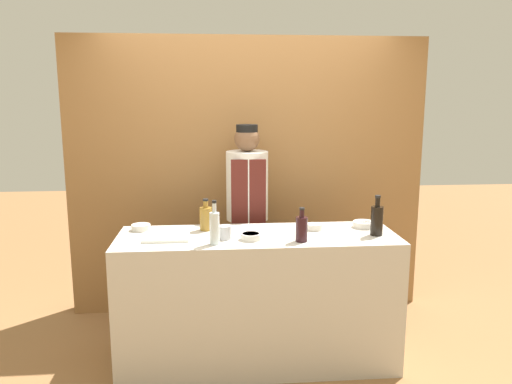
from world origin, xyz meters
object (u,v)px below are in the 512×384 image
Objects in this scene: cutting_board at (167,237)px; bottle_vinegar at (206,218)px; sauce_bowl_brown at (141,227)px; cup_steel at (225,232)px; bottle_clear at (215,227)px; chef_center at (247,218)px; sauce_bowl_red at (251,236)px; bottle_wine at (302,228)px; sauce_bowl_orange at (364,224)px; sauce_bowl_yellow at (314,227)px; bottle_soy at (377,220)px.

bottle_vinegar is at bearing 36.28° from cutting_board.
cup_steel reaches higher than sauce_bowl_brown.
cup_steel is (0.07, 0.12, -0.07)m from bottle_clear.
bottle_clear is at bearing -120.74° from cup_steel.
chef_center is at bearing 55.25° from bottle_vinegar.
bottle_clear reaches higher than sauce_bowl_red.
bottle_wine reaches higher than cutting_board.
sauce_bowl_orange is 0.38m from sauce_bowl_yellow.
bottle_clear reaches higher than bottle_soy.
cup_steel is at bearing 59.26° from bottle_clear.
sauce_bowl_brown is at bearing 178.00° from sauce_bowl_orange.
bottle_soy is 1.05m from cup_steel.
bottle_soy reaches higher than sauce_bowl_yellow.
bottle_soy reaches higher than sauce_bowl_orange.
sauce_bowl_yellow is 0.68m from cup_steel.
sauce_bowl_brown is at bearing 161.02° from bottle_wine.
bottle_clear is (-0.24, -0.09, 0.09)m from sauce_bowl_red.
sauce_bowl_yellow is at bearing 15.60° from cup_steel.
sauce_bowl_brown is 1.17m from bottle_wine.
sauce_bowl_yellow reaches higher than cutting_board.
sauce_bowl_red is 0.47× the size of bottle_clear.
chef_center reaches higher than cup_steel.
bottle_vinegar is at bearing 151.53° from bottle_wine.
bottle_soy is 1.13m from bottle_clear.
cutting_board is at bearing 172.72° from cup_steel.
sauce_bowl_orange and sauce_bowl_brown have the same top height.
bottle_vinegar is 2.49× the size of cup_steel.
sauce_bowl_orange is 0.62m from bottle_wine.
bottle_clear is (-0.57, -0.02, 0.02)m from bottle_wine.
sauce_bowl_red and sauce_bowl_brown have the same top height.
sauce_bowl_yellow is 1.21× the size of cup_steel.
cup_steel is 0.75m from chef_center.
sauce_bowl_yellow is at bearing -4.49° from sauce_bowl_brown.
chef_center is at bearing 72.14° from bottle_clear.
cutting_board is 1.32× the size of bottle_vinegar.
chef_center reaches higher than cutting_board.
bottle_wine is 0.52m from cup_steel.
bottle_soy is (0.88, 0.04, 0.09)m from sauce_bowl_red.
chef_center reaches higher than sauce_bowl_red.
bottle_vinegar is 0.81× the size of bottle_soy.
bottle_wine is at bearing -9.49° from cutting_board.
bottle_vinegar is (-0.64, 0.34, -0.00)m from bottle_wine.
cutting_board is at bearing -173.12° from sauce_bowl_orange.
bottle_soy reaches higher than bottle_wine.
sauce_bowl_yellow is 0.07× the size of chef_center.
sauce_bowl_orange reaches higher than cutting_board.
bottle_soy is (1.18, -0.24, 0.02)m from bottle_vinegar.
bottle_clear is (0.53, -0.40, 0.09)m from sauce_bowl_brown.
sauce_bowl_red is at bearing -92.12° from chef_center.
bottle_soy reaches higher than sauce_bowl_red.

